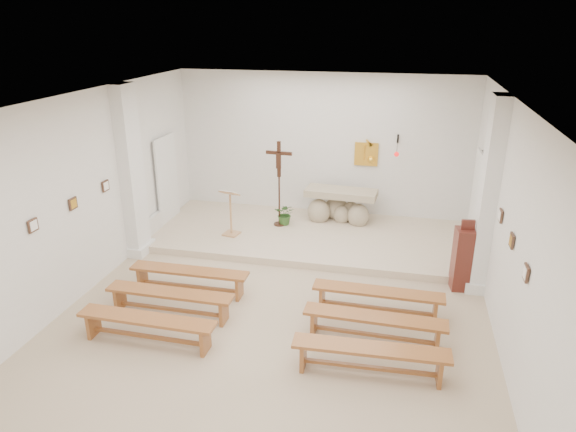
% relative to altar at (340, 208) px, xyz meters
% --- Properties ---
extents(ground, '(7.00, 10.00, 0.00)m').
position_rel_altar_xyz_m(ground, '(-0.54, -4.38, -0.48)').
color(ground, '#C2AC8C').
rests_on(ground, ground).
extents(wall_left, '(0.02, 10.00, 3.50)m').
position_rel_altar_xyz_m(wall_left, '(-4.03, -4.38, 1.27)').
color(wall_left, white).
rests_on(wall_left, ground).
extents(wall_right, '(0.02, 10.00, 3.50)m').
position_rel_altar_xyz_m(wall_right, '(2.95, -4.38, 1.27)').
color(wall_right, white).
rests_on(wall_right, ground).
extents(wall_back, '(7.00, 0.02, 3.50)m').
position_rel_altar_xyz_m(wall_back, '(-0.54, 0.61, 1.27)').
color(wall_back, white).
rests_on(wall_back, ground).
extents(ceiling, '(7.00, 10.00, 0.02)m').
position_rel_altar_xyz_m(ceiling, '(-0.54, -4.38, 3.01)').
color(ceiling, silver).
rests_on(ceiling, wall_back).
extents(sanctuary_platform, '(6.98, 3.00, 0.15)m').
position_rel_altar_xyz_m(sanctuary_platform, '(-0.54, -0.88, -0.40)').
color(sanctuary_platform, beige).
rests_on(sanctuary_platform, ground).
extents(pilaster_left, '(0.26, 0.55, 3.50)m').
position_rel_altar_xyz_m(pilaster_left, '(-3.91, -2.38, 1.27)').
color(pilaster_left, white).
rests_on(pilaster_left, ground).
extents(pilaster_right, '(0.26, 0.55, 3.50)m').
position_rel_altar_xyz_m(pilaster_right, '(2.83, -2.38, 1.27)').
color(pilaster_right, white).
rests_on(pilaster_right, ground).
extents(gold_wall_relief, '(0.55, 0.04, 0.55)m').
position_rel_altar_xyz_m(gold_wall_relief, '(0.51, 0.58, 1.17)').
color(gold_wall_relief, gold).
rests_on(gold_wall_relief, wall_back).
extents(sanctuary_lamp, '(0.11, 0.36, 0.44)m').
position_rel_altar_xyz_m(sanctuary_lamp, '(1.21, 0.33, 1.33)').
color(sanctuary_lamp, black).
rests_on(sanctuary_lamp, wall_back).
extents(station_frame_left_front, '(0.03, 0.20, 0.20)m').
position_rel_altar_xyz_m(station_frame_left_front, '(-4.01, -5.18, 1.24)').
color(station_frame_left_front, '#462D1F').
rests_on(station_frame_left_front, wall_left).
extents(station_frame_left_mid, '(0.03, 0.20, 0.20)m').
position_rel_altar_xyz_m(station_frame_left_mid, '(-4.01, -4.18, 1.24)').
color(station_frame_left_mid, '#462D1F').
rests_on(station_frame_left_mid, wall_left).
extents(station_frame_left_rear, '(0.03, 0.20, 0.20)m').
position_rel_altar_xyz_m(station_frame_left_rear, '(-4.01, -3.18, 1.24)').
color(station_frame_left_rear, '#462D1F').
rests_on(station_frame_left_rear, wall_left).
extents(station_frame_right_front, '(0.03, 0.20, 0.20)m').
position_rel_altar_xyz_m(station_frame_right_front, '(2.93, -5.18, 1.24)').
color(station_frame_right_front, '#462D1F').
rests_on(station_frame_right_front, wall_right).
extents(station_frame_right_mid, '(0.03, 0.20, 0.20)m').
position_rel_altar_xyz_m(station_frame_right_mid, '(2.93, -4.18, 1.24)').
color(station_frame_right_mid, '#462D1F').
rests_on(station_frame_right_mid, wall_right).
extents(station_frame_right_rear, '(0.03, 0.20, 0.20)m').
position_rel_altar_xyz_m(station_frame_right_rear, '(2.93, -3.18, 1.24)').
color(station_frame_right_rear, '#462D1F').
rests_on(station_frame_right_rear, wall_right).
extents(radiator_left, '(0.10, 0.85, 0.52)m').
position_rel_altar_xyz_m(radiator_left, '(-3.97, -1.68, -0.21)').
color(radiator_left, silver).
rests_on(radiator_left, ground).
extents(radiator_right, '(0.10, 0.85, 0.52)m').
position_rel_altar_xyz_m(radiator_right, '(2.89, -1.68, -0.21)').
color(radiator_right, silver).
rests_on(radiator_right, ground).
extents(altar, '(1.69, 0.79, 0.85)m').
position_rel_altar_xyz_m(altar, '(0.00, 0.00, 0.00)').
color(altar, tan).
rests_on(altar, sanctuary_platform).
extents(lectern, '(0.43, 0.38, 1.07)m').
position_rel_altar_xyz_m(lectern, '(-2.22, -1.38, 0.20)').
color(lectern, tan).
rests_on(lectern, sanctuary_platform).
extents(crucifix_stand, '(0.60, 0.26, 1.97)m').
position_rel_altar_xyz_m(crucifix_stand, '(-1.32, -0.58, 0.82)').
color(crucifix_stand, '#381C12').
rests_on(crucifix_stand, sanctuary_platform).
extents(potted_plant, '(0.47, 0.41, 0.52)m').
position_rel_altar_xyz_m(potted_plant, '(-1.19, -0.52, -0.07)').
color(potted_plant, '#2E5722').
rests_on(potted_plant, sanctuary_platform).
extents(donation_pedestal, '(0.41, 0.41, 1.35)m').
position_rel_altar_xyz_m(donation_pedestal, '(2.56, -2.48, 0.12)').
color(donation_pedestal, maroon).
rests_on(donation_pedestal, ground).
extents(bench_left_front, '(2.16, 0.36, 0.45)m').
position_rel_altar_xyz_m(bench_left_front, '(-2.21, -3.72, -0.13)').
color(bench_left_front, brown).
rests_on(bench_left_front, ground).
extents(bench_right_front, '(2.16, 0.37, 0.45)m').
position_rel_altar_xyz_m(bench_right_front, '(1.13, -3.72, -0.13)').
color(bench_right_front, brown).
rests_on(bench_right_front, ground).
extents(bench_left_second, '(2.15, 0.35, 0.45)m').
position_rel_altar_xyz_m(bench_left_second, '(-2.21, -4.53, -0.13)').
color(bench_left_second, brown).
rests_on(bench_left_second, ground).
extents(bench_right_second, '(2.16, 0.39, 0.45)m').
position_rel_altar_xyz_m(bench_right_second, '(1.13, -4.53, -0.13)').
color(bench_right_second, brown).
rests_on(bench_right_second, ground).
extents(bench_left_third, '(2.16, 0.37, 0.45)m').
position_rel_altar_xyz_m(bench_left_third, '(-2.21, -5.33, -0.13)').
color(bench_left_third, brown).
rests_on(bench_left_third, ground).
extents(bench_right_third, '(2.16, 0.43, 0.45)m').
position_rel_altar_xyz_m(bench_right_third, '(1.13, -5.33, -0.13)').
color(bench_right_third, brown).
rests_on(bench_right_third, ground).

